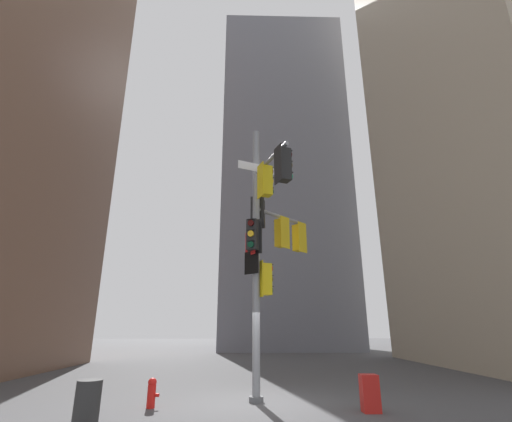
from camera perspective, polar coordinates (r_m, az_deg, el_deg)
The scene contains 6 objects.
ground at distance 11.77m, azimuth 0.03°, elevation -27.98°, with size 120.00×120.00×0.00m, color #474749.
building_mid_block at distance 41.75m, azimuth 4.06°, elevation 4.35°, with size 12.86×12.86×35.58m, color slate.
signal_pole_assembly at distance 11.96m, azimuth 1.80°, elevation -3.32°, with size 2.57×4.19×8.80m.
fire_hydrant at distance 11.31m, azimuth -16.13°, elevation -25.76°, with size 0.33×0.23×0.75m.
newspaper_box at distance 10.83m, azimuth 17.53°, elevation -25.72°, with size 0.45×0.36×0.90m.
trash_bin at distance 9.81m, azimuth -25.08°, elevation -25.75°, with size 0.55×0.55×0.94m, color #2D2D2D.
Camera 1 is at (-0.30, -11.58, 2.08)m, focal length 25.35 mm.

